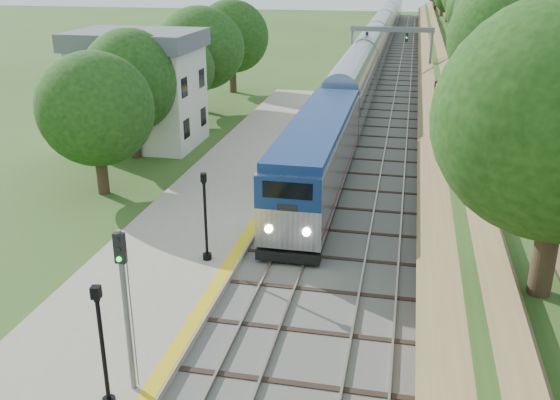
% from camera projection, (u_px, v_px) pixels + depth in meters
% --- Properties ---
extents(trackbed, '(9.50, 170.00, 0.28)m').
position_uv_depth(trackbed, '(386.00, 79.00, 69.70)').
color(trackbed, '#4C4944').
rests_on(trackbed, ground).
extents(platform, '(6.40, 68.00, 0.38)m').
position_uv_depth(platform, '(196.00, 226.00, 30.84)').
color(platform, gray).
rests_on(platform, ground).
extents(yellow_stripe, '(0.55, 68.00, 0.01)m').
position_uv_depth(yellow_stripe, '(252.00, 227.00, 30.23)').
color(yellow_stripe, gold).
rests_on(yellow_stripe, platform).
extents(embankment, '(10.64, 170.00, 11.70)m').
position_uv_depth(embankment, '(465.00, 64.00, 67.43)').
color(embankment, brown).
rests_on(embankment, ground).
extents(station_building, '(8.60, 6.60, 8.00)m').
position_uv_depth(station_building, '(140.00, 88.00, 43.89)').
color(station_building, silver).
rests_on(station_building, ground).
extents(signal_gantry, '(8.40, 0.38, 6.20)m').
position_uv_depth(signal_gantry, '(391.00, 41.00, 63.32)').
color(signal_gantry, slate).
rests_on(signal_gantry, ground).
extents(trees_behind_platform, '(7.82, 53.32, 7.21)m').
position_uv_depth(trees_behind_platform, '(118.00, 113.00, 34.67)').
color(trees_behind_platform, '#332316').
rests_on(trees_behind_platform, ground).
extents(train, '(2.91, 136.69, 4.28)m').
position_uv_depth(train, '(380.00, 38.00, 87.75)').
color(train, black).
rests_on(train, trackbed).
extents(lamppost_mid, '(0.39, 0.39, 3.94)m').
position_uv_depth(lamppost_mid, '(104.00, 355.00, 17.52)').
color(lamppost_mid, black).
rests_on(lamppost_mid, platform).
extents(lamppost_far, '(0.39, 0.39, 3.93)m').
position_uv_depth(lamppost_far, '(206.00, 222.00, 26.41)').
color(lamppost_far, black).
rests_on(lamppost_far, platform).
extents(signal_platform, '(0.31, 0.24, 5.22)m').
position_uv_depth(signal_platform, '(125.00, 295.00, 17.78)').
color(signal_platform, slate).
rests_on(signal_platform, platform).
extents(signal_farside, '(0.33, 0.26, 5.98)m').
position_uv_depth(signal_farside, '(434.00, 119.00, 36.61)').
color(signal_farside, slate).
rests_on(signal_farside, ground).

